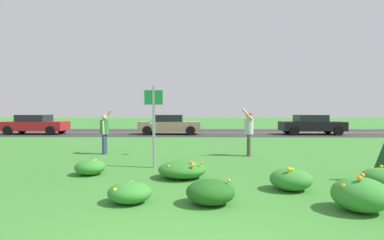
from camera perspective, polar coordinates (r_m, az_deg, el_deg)
ground_plane at (r=13.91m, az=-0.09°, el=-5.49°), size 120.00×120.00×0.00m
highway_strip at (r=24.54m, az=0.39°, el=-2.34°), size 120.00×8.96×0.01m
highway_center_stripe at (r=24.54m, az=0.39°, el=-2.33°), size 120.00×0.16×0.00m
daylily_clump_front_center at (r=5.84m, az=3.48°, el=-13.34°), size 0.92×0.81×0.49m
daylily_clump_mid_center at (r=8.86m, az=-18.56°, el=-8.38°), size 0.82×0.80×0.44m
daylily_clump_front_right at (r=8.10m, az=32.19°, el=-9.31°), size 0.89×0.97×0.51m
daylily_clump_mid_left at (r=6.05m, az=-11.61°, el=-13.18°), size 0.84×0.75×0.39m
daylily_clump_front_left at (r=8.01m, az=-1.87°, el=-9.27°), size 1.25×1.14×0.49m
daylily_clump_near_camera at (r=7.15m, az=18.07°, el=-10.52°), size 0.92×0.83×0.55m
daylily_clump_mid_right at (r=6.18m, az=29.02°, el=-12.11°), size 0.96×0.93×0.66m
sign_post_near_path at (r=9.37m, az=-7.19°, el=0.33°), size 0.56×0.10×2.51m
person_thrower_green_shirt at (r=12.75m, az=-16.08°, el=-1.91°), size 0.44×0.50×1.81m
person_catcher_red_cap_gray_shirt at (r=11.95m, az=10.60°, el=-1.83°), size 0.49×0.50×1.85m
frisbee_white at (r=11.98m, az=-7.52°, el=-0.67°), size 0.26×0.24×0.14m
car_red_leftmost at (r=25.54m, az=-27.33°, el=-0.72°), size 4.50×2.00×1.45m
car_tan_center_left at (r=22.58m, az=-4.22°, el=-0.83°), size 4.50×2.00×1.45m
car_black_center_right at (r=24.00m, az=21.49°, el=-0.79°), size 4.50×2.00×1.45m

